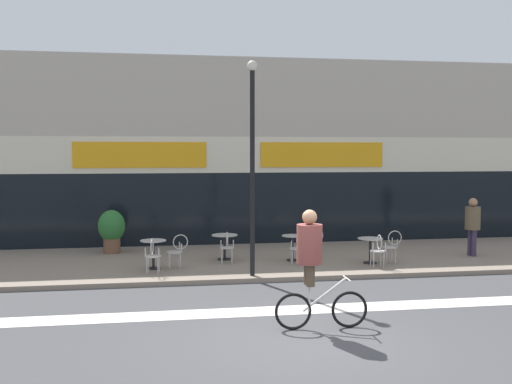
# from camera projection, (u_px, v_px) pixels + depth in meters

# --- Properties ---
(ground_plane) EXTENTS (120.00, 120.00, 0.00)m
(ground_plane) POSITION_uv_depth(u_px,v_px,m) (307.00, 339.00, 10.30)
(ground_plane) COLOR #424244
(sidewalk_slab) EXTENTS (40.00, 5.50, 0.12)m
(sidewalk_slab) POSITION_uv_depth(u_px,v_px,m) (246.00, 260.00, 17.43)
(sidewalk_slab) COLOR gray
(sidewalk_slab) RESTS_ON ground
(storefront_facade) EXTENTS (40.00, 4.06, 6.37)m
(storefront_facade) POSITION_uv_depth(u_px,v_px,m) (227.00, 153.00, 21.86)
(storefront_facade) COLOR #B2A899
(storefront_facade) RESTS_ON ground
(bike_lane_stripe) EXTENTS (36.00, 0.70, 0.01)m
(bike_lane_stripe) POSITION_uv_depth(u_px,v_px,m) (284.00, 310.00, 12.17)
(bike_lane_stripe) COLOR silver
(bike_lane_stripe) RESTS_ON ground
(bistro_table_0) EXTENTS (0.68, 0.68, 0.77)m
(bistro_table_0) POSITION_uv_depth(u_px,v_px,m) (153.00, 248.00, 15.84)
(bistro_table_0) COLOR black
(bistro_table_0) RESTS_ON sidewalk_slab
(bistro_table_1) EXTENTS (0.75, 0.75, 0.72)m
(bistro_table_1) POSITION_uv_depth(u_px,v_px,m) (225.00, 242.00, 17.20)
(bistro_table_1) COLOR black
(bistro_table_1) RESTS_ON sidewalk_slab
(bistro_table_2) EXTENTS (0.61, 0.61, 0.73)m
(bistro_table_2) POSITION_uv_depth(u_px,v_px,m) (292.00, 243.00, 17.05)
(bistro_table_2) COLOR black
(bistro_table_2) RESTS_ON sidewalk_slab
(bistro_table_3) EXTENTS (0.70, 0.70, 0.70)m
(bistro_table_3) POSITION_uv_depth(u_px,v_px,m) (370.00, 245.00, 16.64)
(bistro_table_3) COLOR black
(bistro_table_3) RESTS_ON sidewalk_slab
(cafe_chair_0_near) EXTENTS (0.45, 0.60, 0.90)m
(cafe_chair_0_near) POSITION_uv_depth(u_px,v_px,m) (153.00, 254.00, 15.22)
(cafe_chair_0_near) COLOR #B7B2AD
(cafe_chair_0_near) RESTS_ON sidewalk_slab
(cafe_chair_0_side) EXTENTS (0.60, 0.44, 0.90)m
(cafe_chair_0_side) POSITION_uv_depth(u_px,v_px,m) (177.00, 249.00, 15.95)
(cafe_chair_0_side) COLOR #B7B2AD
(cafe_chair_0_side) RESTS_ON sidewalk_slab
(cafe_chair_1_near) EXTENTS (0.42, 0.58, 0.90)m
(cafe_chair_1_near) POSITION_uv_depth(u_px,v_px,m) (227.00, 245.00, 16.58)
(cafe_chair_1_near) COLOR #B7B2AD
(cafe_chair_1_near) RESTS_ON sidewalk_slab
(cafe_chair_2_near) EXTENTS (0.44, 0.59, 0.90)m
(cafe_chair_2_near) POSITION_uv_depth(u_px,v_px,m) (297.00, 246.00, 16.43)
(cafe_chair_2_near) COLOR #B7B2AD
(cafe_chair_2_near) RESTS_ON sidewalk_slab
(cafe_chair_2_side) EXTENTS (0.60, 0.45, 0.90)m
(cafe_chair_2_side) POSITION_uv_depth(u_px,v_px,m) (314.00, 242.00, 17.16)
(cafe_chair_2_side) COLOR #B7B2AD
(cafe_chair_2_side) RESTS_ON sidewalk_slab
(cafe_chair_3_near) EXTENTS (0.42, 0.59, 0.90)m
(cafe_chair_3_near) POSITION_uv_depth(u_px,v_px,m) (378.00, 248.00, 16.02)
(cafe_chair_3_near) COLOR #B7B2AD
(cafe_chair_3_near) RESTS_ON sidewalk_slab
(cafe_chair_3_side) EXTENTS (0.58, 0.41, 0.90)m
(cafe_chair_3_side) POSITION_uv_depth(u_px,v_px,m) (392.00, 244.00, 16.74)
(cafe_chair_3_side) COLOR #B7B2AD
(cafe_chair_3_side) RESTS_ON sidewalk_slab
(planter_pot) EXTENTS (0.82, 0.82, 1.32)m
(planter_pot) POSITION_uv_depth(u_px,v_px,m) (112.00, 229.00, 18.30)
(planter_pot) COLOR brown
(planter_pot) RESTS_ON sidewalk_slab
(lamp_post) EXTENTS (0.26, 0.26, 5.34)m
(lamp_post) POSITION_uv_depth(u_px,v_px,m) (252.00, 153.00, 14.82)
(lamp_post) COLOR black
(lamp_post) RESTS_ON sidewalk_slab
(cyclist_1) EXTENTS (1.73, 0.50, 2.19)m
(cyclist_1) POSITION_uv_depth(u_px,v_px,m) (312.00, 259.00, 10.80)
(cyclist_1) COLOR black
(cyclist_1) RESTS_ON ground
(pedestrian_near_end) EXTENTS (0.50, 0.50, 1.73)m
(pedestrian_near_end) POSITION_uv_depth(u_px,v_px,m) (473.00, 222.00, 17.80)
(pedestrian_near_end) COLOR #382D47
(pedestrian_near_end) RESTS_ON sidewalk_slab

